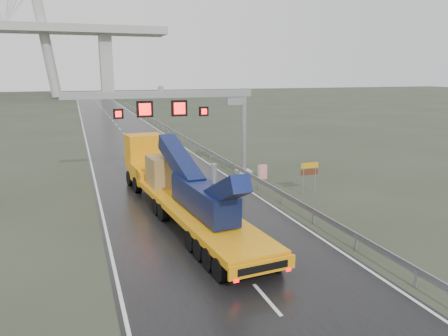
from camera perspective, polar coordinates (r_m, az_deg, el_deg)
name	(u,v)px	position (r m, az deg, el deg)	size (l,w,h in m)	color
ground	(247,277)	(19.04, 3.05, -14.03)	(400.00, 400.00, 0.00)	#2E3424
road	(130,140)	(56.79, -12.23, 3.57)	(11.00, 200.00, 0.02)	black
guardrail	(197,144)	(48.11, -3.57, 3.09)	(0.20, 140.00, 1.40)	gray
sign_gantry	(188,109)	(34.96, -4.75, 7.68)	(14.90, 1.20, 7.42)	#A1A29D
heavy_haul_truck	(173,181)	(27.60, -6.70, -1.68)	(4.68, 19.89, 4.63)	#FF9A0E
exit_sign_pair	(309,172)	(31.37, 11.10, -0.46)	(1.34, 0.08, 2.30)	gray
striped_barrier	(262,172)	(35.43, 5.03, -0.52)	(0.68, 0.36, 1.15)	red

